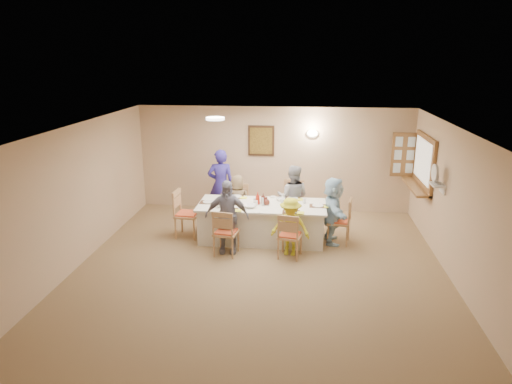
# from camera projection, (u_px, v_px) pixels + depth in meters

# --- Properties ---
(ground) EXTENTS (7.00, 7.00, 0.00)m
(ground) POSITION_uv_depth(u_px,v_px,m) (259.00, 273.00, 7.94)
(ground) COLOR #9E7D59
(room_walls) EXTENTS (7.00, 7.00, 7.00)m
(room_walls) POSITION_uv_depth(u_px,v_px,m) (259.00, 190.00, 7.51)
(room_walls) COLOR tan
(room_walls) RESTS_ON ground
(wall_picture) EXTENTS (0.62, 0.05, 0.72)m
(wall_picture) POSITION_uv_depth(u_px,v_px,m) (261.00, 141.00, 10.78)
(wall_picture) COLOR #412816
(wall_picture) RESTS_ON room_walls
(wall_sconce) EXTENTS (0.26, 0.09, 0.18)m
(wall_sconce) POSITION_uv_depth(u_px,v_px,m) (312.00, 133.00, 10.58)
(wall_sconce) COLOR white
(wall_sconce) RESTS_ON room_walls
(ceiling_light) EXTENTS (0.36, 0.36, 0.05)m
(ceiling_light) POSITION_uv_depth(u_px,v_px,m) (215.00, 119.00, 8.76)
(ceiling_light) COLOR white
(ceiling_light) RESTS_ON room_walls
(serving_hatch) EXTENTS (0.06, 1.50, 1.15)m
(serving_hatch) POSITION_uv_depth(u_px,v_px,m) (424.00, 163.00, 9.47)
(serving_hatch) COLOR brown
(serving_hatch) RESTS_ON room_walls
(hatch_sill) EXTENTS (0.30, 1.50, 0.05)m
(hatch_sill) POSITION_uv_depth(u_px,v_px,m) (416.00, 187.00, 9.63)
(hatch_sill) COLOR brown
(hatch_sill) RESTS_ON room_walls
(shutter_door) EXTENTS (0.55, 0.04, 1.00)m
(shutter_door) POSITION_uv_depth(u_px,v_px,m) (404.00, 155.00, 10.22)
(shutter_door) COLOR brown
(shutter_door) RESTS_ON room_walls
(fan_shelf) EXTENTS (0.22, 0.36, 0.03)m
(fan_shelf) POSITION_uv_depth(u_px,v_px,m) (437.00, 185.00, 8.22)
(fan_shelf) COLOR white
(fan_shelf) RESTS_ON room_walls
(desk_fan) EXTENTS (0.30, 0.30, 0.28)m
(desk_fan) POSITION_uv_depth(u_px,v_px,m) (436.00, 177.00, 8.18)
(desk_fan) COLOR #A5A5A8
(desk_fan) RESTS_ON fan_shelf
(dining_table) EXTENTS (2.57, 1.09, 0.76)m
(dining_table) POSITION_uv_depth(u_px,v_px,m) (262.00, 222.00, 9.29)
(dining_table) COLOR white
(dining_table) RESTS_ON ground
(chair_back_left) EXTENTS (0.46, 0.46, 0.90)m
(chair_back_left) POSITION_uv_depth(u_px,v_px,m) (238.00, 205.00, 10.09)
(chair_back_left) COLOR tan
(chair_back_left) RESTS_ON ground
(chair_back_right) EXTENTS (0.53, 0.53, 1.03)m
(chair_back_right) POSITION_uv_depth(u_px,v_px,m) (293.00, 204.00, 9.95)
(chair_back_right) COLOR tan
(chair_back_right) RESTS_ON ground
(chair_front_left) EXTENTS (0.50, 0.50, 0.91)m
(chair_front_left) POSITION_uv_depth(u_px,v_px,m) (226.00, 232.00, 8.57)
(chair_front_left) COLOR tan
(chair_front_left) RESTS_ON ground
(chair_front_right) EXTENTS (0.50, 0.50, 0.89)m
(chair_front_right) POSITION_uv_depth(u_px,v_px,m) (290.00, 235.00, 8.45)
(chair_front_right) COLOR tan
(chair_front_right) RESTS_ON ground
(chair_left_end) EXTENTS (0.51, 0.51, 1.00)m
(chair_left_end) POSITION_uv_depth(u_px,v_px,m) (187.00, 214.00, 9.42)
(chair_left_end) COLOR tan
(chair_left_end) RESTS_ON ground
(chair_right_end) EXTENTS (0.52, 0.52, 0.94)m
(chair_right_end) POSITION_uv_depth(u_px,v_px,m) (339.00, 221.00, 9.11)
(chair_right_end) COLOR tan
(chair_right_end) RESTS_ON ground
(diner_back_left) EXTENTS (0.62, 0.45, 1.18)m
(diner_back_left) POSITION_uv_depth(u_px,v_px,m) (237.00, 201.00, 9.94)
(diner_back_left) COLOR brown
(diner_back_left) RESTS_ON ground
(diner_back_right) EXTENTS (0.81, 0.69, 1.42)m
(diner_back_right) POSITION_uv_depth(u_px,v_px,m) (293.00, 198.00, 9.78)
(diner_back_right) COLOR gray
(diner_back_right) RESTS_ON ground
(diner_front_left) EXTENTS (0.86, 0.41, 1.43)m
(diner_front_left) POSITION_uv_depth(u_px,v_px,m) (227.00, 217.00, 8.61)
(diner_front_left) COLOR gray
(diner_front_left) RESTS_ON ground
(diner_front_right) EXTENTS (0.83, 0.60, 1.12)m
(diner_front_right) POSITION_uv_depth(u_px,v_px,m) (290.00, 227.00, 8.53)
(diner_front_right) COLOR yellow
(diner_front_right) RESTS_ON ground
(diner_right_end) EXTENTS (1.31, 0.56, 1.36)m
(diner_right_end) POSITION_uv_depth(u_px,v_px,m) (333.00, 210.00, 9.06)
(diner_right_end) COLOR #B9E0F8
(diner_right_end) RESTS_ON ground
(caregiver) EXTENTS (0.72, 0.58, 1.63)m
(caregiver) POSITION_uv_depth(u_px,v_px,m) (221.00, 185.00, 10.37)
(caregiver) COLOR navy
(caregiver) RESTS_ON ground
(placemat_fl) EXTENTS (0.33, 0.25, 0.01)m
(placemat_fl) POSITION_uv_depth(u_px,v_px,m) (229.00, 210.00, 8.84)
(placemat_fl) COLOR #472B19
(placemat_fl) RESTS_ON dining_table
(plate_fl) EXTENTS (0.24, 0.24, 0.01)m
(plate_fl) POSITION_uv_depth(u_px,v_px,m) (229.00, 209.00, 8.84)
(plate_fl) COLOR white
(plate_fl) RESTS_ON dining_table
(napkin_fl) EXTENTS (0.14, 0.14, 0.01)m
(napkin_fl) POSITION_uv_depth(u_px,v_px,m) (238.00, 211.00, 8.78)
(napkin_fl) COLOR #FDFF35
(napkin_fl) RESTS_ON dining_table
(placemat_fr) EXTENTS (0.33, 0.25, 0.01)m
(placemat_fr) POSITION_uv_depth(u_px,v_px,m) (291.00, 212.00, 8.72)
(placemat_fr) COLOR #472B19
(placemat_fr) RESTS_ON dining_table
(plate_fr) EXTENTS (0.26, 0.26, 0.02)m
(plate_fr) POSITION_uv_depth(u_px,v_px,m) (291.00, 211.00, 8.72)
(plate_fr) COLOR white
(plate_fr) RESTS_ON dining_table
(napkin_fr) EXTENTS (0.15, 0.15, 0.01)m
(napkin_fr) POSITION_uv_depth(u_px,v_px,m) (300.00, 213.00, 8.65)
(napkin_fr) COLOR #FDFF35
(napkin_fr) RESTS_ON dining_table
(placemat_bl) EXTENTS (0.33, 0.24, 0.01)m
(placemat_bl) POSITION_uv_depth(u_px,v_px,m) (236.00, 197.00, 9.64)
(placemat_bl) COLOR #472B19
(placemat_bl) RESTS_ON dining_table
(plate_bl) EXTENTS (0.26, 0.26, 0.02)m
(plate_bl) POSITION_uv_depth(u_px,v_px,m) (236.00, 197.00, 9.64)
(plate_bl) COLOR white
(plate_bl) RESTS_ON dining_table
(napkin_bl) EXTENTS (0.14, 0.14, 0.01)m
(napkin_bl) POSITION_uv_depth(u_px,v_px,m) (244.00, 198.00, 9.58)
(napkin_bl) COLOR #FDFF35
(napkin_bl) RESTS_ON dining_table
(placemat_br) EXTENTS (0.34, 0.25, 0.01)m
(placemat_br) POSITION_uv_depth(u_px,v_px,m) (292.00, 199.00, 9.52)
(placemat_br) COLOR #472B19
(placemat_br) RESTS_ON dining_table
(plate_br) EXTENTS (0.23, 0.23, 0.01)m
(plate_br) POSITION_uv_depth(u_px,v_px,m) (292.00, 198.00, 9.52)
(plate_br) COLOR white
(plate_br) RESTS_ON dining_table
(napkin_br) EXTENTS (0.15, 0.15, 0.01)m
(napkin_br) POSITION_uv_depth(u_px,v_px,m) (301.00, 199.00, 9.45)
(napkin_br) COLOR #FDFF35
(napkin_br) RESTS_ON dining_table
(placemat_le) EXTENTS (0.34, 0.25, 0.01)m
(placemat_le) POSITION_uv_depth(u_px,v_px,m) (208.00, 202.00, 9.29)
(placemat_le) COLOR #472B19
(placemat_le) RESTS_ON dining_table
(plate_le) EXTENTS (0.22, 0.22, 0.01)m
(plate_le) POSITION_uv_depth(u_px,v_px,m) (208.00, 202.00, 9.29)
(plate_le) COLOR white
(plate_le) RESTS_ON dining_table
(napkin_le) EXTENTS (0.15, 0.15, 0.01)m
(napkin_le) POSITION_uv_depth(u_px,v_px,m) (217.00, 203.00, 9.23)
(napkin_le) COLOR #FDFF35
(napkin_le) RESTS_ON dining_table
(placemat_re) EXTENTS (0.34, 0.25, 0.01)m
(placemat_re) POSITION_uv_depth(u_px,v_px,m) (318.00, 206.00, 9.07)
(placemat_re) COLOR #472B19
(placemat_re) RESTS_ON dining_table
(plate_re) EXTENTS (0.22, 0.22, 0.01)m
(plate_re) POSITION_uv_depth(u_px,v_px,m) (318.00, 205.00, 9.06)
(plate_re) COLOR white
(plate_re) RESTS_ON dining_table
(napkin_re) EXTENTS (0.13, 0.13, 0.01)m
(napkin_re) POSITION_uv_depth(u_px,v_px,m) (327.00, 207.00, 9.00)
(napkin_re) COLOR #FDFF35
(napkin_re) RESTS_ON dining_table
(teacup_a) EXTENTS (0.14, 0.14, 0.08)m
(teacup_a) POSITION_uv_depth(u_px,v_px,m) (219.00, 206.00, 8.96)
(teacup_a) COLOR white
(teacup_a) RESTS_ON dining_table
(teacup_b) EXTENTS (0.14, 0.14, 0.08)m
(teacup_b) POSITION_uv_depth(u_px,v_px,m) (283.00, 196.00, 9.60)
(teacup_b) COLOR white
(teacup_b) RESTS_ON dining_table
(bowl_a) EXTENTS (0.27, 0.27, 0.06)m
(bowl_a) POSITION_uv_depth(u_px,v_px,m) (250.00, 206.00, 8.98)
(bowl_a) COLOR white
(bowl_a) RESTS_ON dining_table
(bowl_b) EXTENTS (0.30, 0.30, 0.06)m
(bowl_b) POSITION_uv_depth(u_px,v_px,m) (281.00, 199.00, 9.40)
(bowl_b) COLOR white
(bowl_b) RESTS_ON dining_table
(condiment_ketchup) EXTENTS (0.15, 0.15, 0.25)m
(condiment_ketchup) POSITION_uv_depth(u_px,v_px,m) (258.00, 198.00, 9.16)
(condiment_ketchup) COLOR red
(condiment_ketchup) RESTS_ON dining_table
(condiment_brown) EXTENTS (0.13, 0.13, 0.21)m
(condiment_brown) POSITION_uv_depth(u_px,v_px,m) (263.00, 198.00, 9.20)
(condiment_brown) COLOR #5B2218
(condiment_brown) RESTS_ON dining_table
(condiment_malt) EXTENTS (0.14, 0.14, 0.17)m
(condiment_malt) POSITION_uv_depth(u_px,v_px,m) (267.00, 201.00, 9.12)
(condiment_malt) COLOR #5B2218
(condiment_malt) RESTS_ON dining_table
(drinking_glass) EXTENTS (0.06, 0.06, 0.09)m
(drinking_glass) POSITION_uv_depth(u_px,v_px,m) (255.00, 201.00, 9.23)
(drinking_glass) COLOR silver
(drinking_glass) RESTS_ON dining_table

